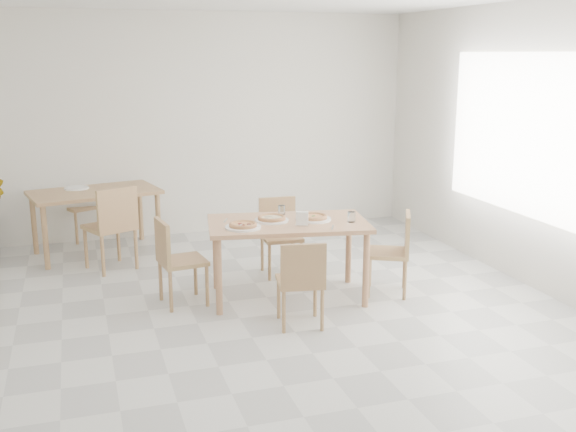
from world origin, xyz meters
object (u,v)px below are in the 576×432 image
object	(u,v)px
chair_south	(301,278)
chair_east	(396,247)
chair_west	(174,256)
tumbler_b	(351,217)
pizza_mushroom	(272,218)
main_table	(288,230)
plate_pepperoni	(243,227)
pizza_pepperoni	(243,225)
napkin_holder	(302,219)
chair_back_n	(78,201)
second_table	(95,198)
tumbler_a	(282,210)
chair_back_s	(113,222)
chair_north	(280,230)
plate_mushroom	(272,220)
pizza_margherita	(313,217)
plate_margherita	(313,219)
plate_empty	(77,188)

from	to	relation	value
chair_south	chair_east	xyz separation A→B (m)	(1.14, 0.53, 0.02)
chair_west	tumbler_b	distance (m)	1.68
pizza_mushroom	tumbler_b	size ratio (longest dim) A/B	3.21
main_table	plate_pepperoni	bearing A→B (deg)	-157.42
main_table	chair_east	xyz separation A→B (m)	(1.02, -0.21, -0.20)
pizza_pepperoni	napkin_holder	size ratio (longest dim) A/B	2.43
chair_back_n	main_table	bearing A→B (deg)	-83.52
chair_east	second_table	size ratio (longest dim) A/B	0.52
main_table	pizza_mushroom	bearing A→B (deg)	164.99
tumbler_a	chair_back_s	world-z (taller)	chair_back_s
chair_south	second_table	distance (m)	3.23
chair_west	tumbler_a	xyz separation A→B (m)	(1.08, 0.16, 0.32)
chair_north	second_table	distance (m)	2.26
pizza_pepperoni	tumbler_a	xyz separation A→B (m)	(0.49, 0.40, 0.01)
chair_west	pizza_mushroom	size ratio (longest dim) A/B	2.61
main_table	chair_back_s	size ratio (longest dim) A/B	1.74
chair_north	plate_mushroom	world-z (taller)	chair_north
chair_north	pizza_margherita	world-z (taller)	same
pizza_margherita	main_table	bearing A→B (deg)	177.15
second_table	main_table	bearing A→B (deg)	-63.46
plate_pepperoni	chair_back_s	distance (m)	1.82
chair_north	plate_margherita	size ratio (longest dim) A/B	2.38
chair_north	chair_back_s	xyz separation A→B (m)	(-1.68, 0.59, 0.07)
chair_south	chair_north	xyz separation A→B (m)	(0.27, 1.51, 0.02)
pizza_mushroom	plate_empty	xyz separation A→B (m)	(-1.73, 2.19, -0.02)
plate_margherita	tumbler_a	size ratio (longest dim) A/B	3.72
chair_east	plate_pepperoni	xyz separation A→B (m)	(-1.48, 0.11, 0.29)
chair_east	second_table	world-z (taller)	chair_east
pizza_mushroom	pizza_pepperoni	bearing A→B (deg)	-152.06
tumbler_b	napkin_holder	world-z (taller)	napkin_holder
second_table	pizza_margherita	bearing A→B (deg)	-59.72
pizza_margherita	pizza_mushroom	bearing A→B (deg)	168.83
plate_margherita	second_table	distance (m)	2.85
plate_mushroom	plate_empty	world-z (taller)	same
pizza_mushroom	plate_empty	bearing A→B (deg)	128.26
main_table	napkin_holder	world-z (taller)	napkin_holder
chair_north	tumbler_b	world-z (taller)	tumbler_b
pizza_pepperoni	chair_back_s	xyz separation A→B (m)	(-1.06, 1.46, -0.25)
pizza_mushroom	chair_back_s	xyz separation A→B (m)	(-1.38, 1.29, -0.25)
chair_west	chair_back_s	distance (m)	1.31
chair_south	chair_back_s	distance (m)	2.53
tumbler_a	napkin_holder	xyz separation A→B (m)	(0.04, -0.50, 0.02)
chair_south	pizza_margherita	bearing A→B (deg)	-107.21
pizza_margherita	plate_empty	distance (m)	3.10
plate_margherita	plate_pepperoni	bearing A→B (deg)	-172.48
plate_pepperoni	chair_north	bearing A→B (deg)	54.90
chair_south	pizza_pepperoni	xyz separation A→B (m)	(-0.34, 0.64, 0.34)
main_table	plate_margherita	world-z (taller)	plate_margherita
tumbler_a	second_table	distance (m)	2.47
chair_west	plate_margherita	xyz separation A→B (m)	(1.30, -0.15, 0.29)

